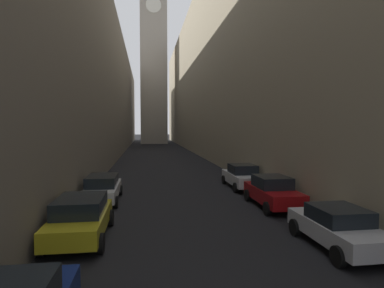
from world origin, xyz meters
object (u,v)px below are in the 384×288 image
(parked_car_right_second, at_px, (338,227))
(parked_car_right_third, at_px, (273,191))
(parked_car_left_second, at_px, (81,217))
(parked_car_left_third, at_px, (103,188))
(parked_car_right_far, at_px, (242,176))
(clock_tower, at_px, (153,26))

(parked_car_right_second, relative_size, parked_car_right_third, 0.95)
(parked_car_left_second, height_order, parked_car_right_third, parked_car_right_third)
(parked_car_left_third, distance_m, parked_car_right_second, 11.96)
(parked_car_right_second, height_order, parked_car_right_third, parked_car_right_third)
(parked_car_right_second, height_order, parked_car_right_far, parked_car_right_far)
(parked_car_right_second, bearing_deg, clock_tower, 3.53)
(parked_car_left_third, bearing_deg, parked_car_right_third, -105.44)
(parked_car_left_second, xyz_separation_m, parked_car_left_third, (-0.00, 5.97, -0.05))
(clock_tower, distance_m, parked_car_right_far, 66.88)
(parked_car_right_second, distance_m, parked_car_right_third, 5.67)
(parked_car_left_second, height_order, parked_car_right_second, parked_car_left_second)
(parked_car_left_second, bearing_deg, parked_car_right_third, -68.08)
(parked_car_left_second, height_order, parked_car_right_far, parked_car_right_far)
(parked_car_right_third, bearing_deg, parked_car_left_third, 74.56)
(parked_car_right_second, bearing_deg, parked_car_left_second, 76.38)
(parked_car_right_third, relative_size, parked_car_right_far, 0.97)
(parked_car_left_second, relative_size, parked_car_right_third, 1.02)
(parked_car_left_second, xyz_separation_m, parked_car_right_second, (8.80, -2.13, -0.09))
(clock_tower, distance_m, parked_car_left_third, 69.42)
(parked_car_left_second, bearing_deg, parked_car_right_far, -45.14)
(parked_car_right_second, distance_m, parked_car_right_far, 10.89)
(parked_car_left_second, xyz_separation_m, parked_car_right_far, (8.80, 8.76, -0.02))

